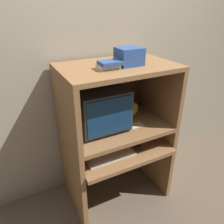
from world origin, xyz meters
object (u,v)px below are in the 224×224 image
object	(u,v)px
crt_monitor	(98,106)
keyboard	(111,156)
book_stack	(109,65)
mouse	(138,147)
storage_box	(129,56)
snack_bag	(129,109)

from	to	relation	value
crt_monitor	keyboard	bearing A→B (deg)	-89.06
crt_monitor	book_stack	bearing A→B (deg)	-74.45
book_stack	mouse	bearing A→B (deg)	-22.12
book_stack	storage_box	size ratio (longest dim) A/B	0.87
snack_bag	book_stack	distance (m)	0.60
keyboard	book_stack	xyz separation A→B (m)	(0.03, 0.09, 0.76)
mouse	storage_box	size ratio (longest dim) A/B	0.36
mouse	storage_box	bearing A→B (deg)	112.18
keyboard	mouse	world-z (taller)	mouse
storage_box	mouse	bearing A→B (deg)	-67.82
crt_monitor	book_stack	distance (m)	0.41
crt_monitor	snack_bag	world-z (taller)	crt_monitor
mouse	storage_box	distance (m)	0.81
crt_monitor	keyboard	world-z (taller)	crt_monitor
mouse	book_stack	distance (m)	0.80
crt_monitor	mouse	world-z (taller)	crt_monitor
snack_bag	storage_box	xyz separation A→B (m)	(-0.10, -0.14, 0.53)
book_stack	crt_monitor	bearing A→B (deg)	105.55
storage_box	snack_bag	bearing A→B (deg)	54.02
snack_bag	keyboard	bearing A→B (deg)	-141.47
crt_monitor	keyboard	size ratio (longest dim) A/B	1.08
mouse	book_stack	size ratio (longest dim) A/B	0.42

